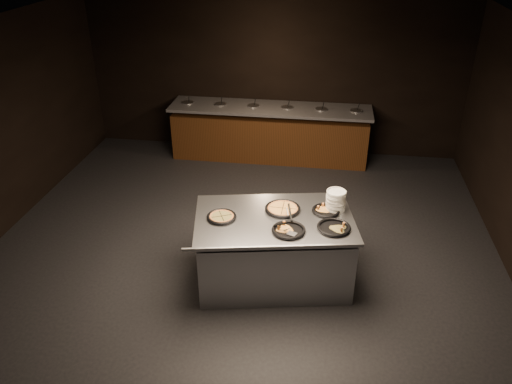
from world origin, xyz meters
The scene contains 11 objects.
room centered at (0.00, 0.00, 1.45)m, with size 7.02×8.02×2.92m.
salad_bar centered at (0.00, 3.56, 0.44)m, with size 3.70×0.83×1.18m.
serving_counter centered at (0.50, -0.08, 0.43)m, with size 2.08×1.55×0.91m.
plate_stack centered at (1.21, 0.23, 1.03)m, with size 0.24×0.24×0.25m, color white.
pan_veggie_whole centered at (-0.13, -0.17, 0.92)m, with size 0.35×0.35×0.04m.
pan_cheese_whole centered at (0.58, 0.12, 0.92)m, with size 0.44×0.44×0.04m.
pan_cheese_slices_a centered at (1.10, 0.16, 0.92)m, with size 0.34×0.34×0.04m.
pan_cheese_slices_b centered at (0.69, -0.34, 0.92)m, with size 0.39×0.39×0.04m.
pan_veggie_slices centered at (1.20, -0.21, 0.92)m, with size 0.39×0.39×0.04m.
server_left centered at (0.66, -0.05, 0.98)m, with size 0.18×0.33×0.17m.
server_right centered at (0.64, -0.37, 0.97)m, with size 0.29×0.17×0.15m.
Camera 1 is at (1.01, -5.11, 4.05)m, focal length 35.00 mm.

